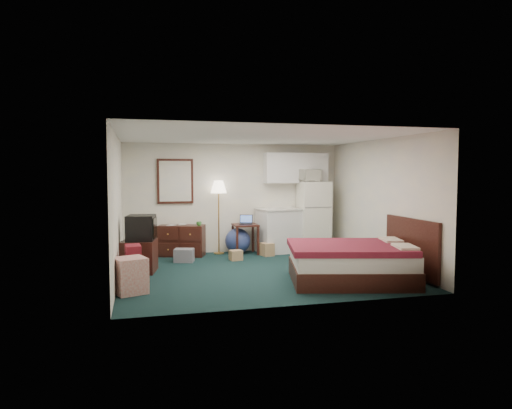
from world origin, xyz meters
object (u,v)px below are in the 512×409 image
object	(u,v)px
bed	(351,263)
desk	(245,239)
floor_lamp	(219,217)
suitcase	(133,264)
kitchen_counter	(279,231)
fridge	(314,216)
dresser	(182,240)
tv_stand	(139,256)

from	to	relation	value
bed	desk	bearing A→B (deg)	124.40
floor_lamp	suitcase	xyz separation A→B (m)	(-1.85, -2.35, -0.52)
suitcase	kitchen_counter	bearing A→B (deg)	28.62
kitchen_counter	bed	world-z (taller)	kitchen_counter
kitchen_counter	fridge	world-z (taller)	fridge
kitchen_counter	suitcase	distance (m)	3.92
floor_lamp	kitchen_counter	bearing A→B (deg)	-5.80
dresser	bed	distance (m)	4.05
dresser	floor_lamp	distance (m)	0.98
desk	kitchen_counter	world-z (taller)	kitchen_counter
tv_stand	desk	bearing A→B (deg)	41.62
fridge	kitchen_counter	bearing A→B (deg)	-179.43
fridge	suitcase	world-z (taller)	fridge
kitchen_counter	bed	xyz separation A→B (m)	(0.33, -3.07, -0.18)
tv_stand	bed	bearing A→B (deg)	-14.29
fridge	suitcase	distance (m)	4.65
floor_lamp	bed	bearing A→B (deg)	-61.99
bed	suitcase	bearing A→B (deg)	-179.78
dresser	tv_stand	distance (m)	1.74
dresser	kitchen_counter	size ratio (longest dim) A/B	1.01
dresser	kitchen_counter	world-z (taller)	kitchen_counter
desk	fridge	bearing A→B (deg)	0.16
fridge	desk	bearing A→B (deg)	-176.76
dresser	desk	distance (m)	1.42
suitcase	bed	bearing A→B (deg)	-19.33
bed	tv_stand	world-z (taller)	bed
bed	fridge	bearing A→B (deg)	94.05
floor_lamp	desk	bearing A→B (deg)	-18.28
dresser	desk	world-z (taller)	dresser
dresser	desk	size ratio (longest dim) A/B	1.47
kitchen_counter	suitcase	xyz separation A→B (m)	(-3.23, -2.21, -0.18)
kitchen_counter	suitcase	bearing A→B (deg)	-155.27
floor_lamp	tv_stand	bearing A→B (deg)	-138.55
bed	kitchen_counter	bearing A→B (deg)	109.91
fridge	suitcase	bearing A→B (deg)	-149.30
tv_stand	suitcase	world-z (taller)	suitcase
kitchen_counter	fridge	distance (m)	0.91
floor_lamp	fridge	distance (m)	2.23
dresser	kitchen_counter	bearing A→B (deg)	17.21
desk	kitchen_counter	bearing A→B (deg)	2.97
bed	suitcase	size ratio (longest dim) A/B	3.12
floor_lamp	suitcase	size ratio (longest dim) A/B	2.63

